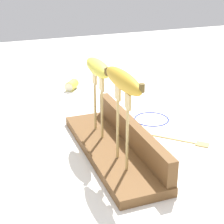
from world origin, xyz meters
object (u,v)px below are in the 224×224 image
Objects in this scene: fork_stand_right at (122,121)px; fork_fallen_far at (185,141)px; banana_raised_left at (98,67)px; banana_chunk_near at (72,85)px; banana_raised_right at (123,80)px; fork_stand_left at (98,99)px; wire_coil at (152,119)px.

fork_stand_right is 1.30× the size of fork_fallen_far.
banana_raised_left is 0.49m from banana_chunk_near.
fork_stand_right is at bearing -70.16° from fork_fallen_far.
banana_raised_left is 0.88× the size of banana_raised_right.
banana_raised_left reaches higher than fork_stand_left.
banana_raised_right reaches higher than banana_raised_left.
banana_raised_left is 1.10× the size of fork_fallen_far.
banana_raised_right is (0.18, -0.00, 0.11)m from fork_stand_left.
fork_stand_left is 0.21m from banana_raised_right.
fork_stand_left is 1.19× the size of fork_fallen_far.
fork_stand_left is 1.55× the size of wire_coil.
fork_stand_left is 0.47m from banana_chunk_near.
fork_stand_left is at bearing -4.98° from banana_chunk_near.
banana_raised_right is (-0.00, -0.00, 0.10)m from fork_stand_right.
banana_raised_left reaches higher than wire_coil.
fork_fallen_far is at bearing 67.53° from fork_stand_left.
banana_chunk_near is (-0.63, 0.04, -0.12)m from fork_stand_right.
fork_stand_left is at bearing 180.00° from fork_stand_right.
fork_fallen_far is (0.09, 0.23, -0.22)m from banana_raised_left.
fork_stand_right is 0.19m from banana_raised_left.
fork_stand_left reaches higher than fork_fallen_far.
fork_fallen_far is (0.09, 0.23, -0.13)m from fork_stand_left.
fork_fallen_far is 0.18m from wire_coil.
banana_raised_left reaches higher than banana_chunk_near.
banana_chunk_near is at bearing 176.42° from banana_raised_right.
banana_raised_right is at bearing -70.18° from fork_fallen_far.
fork_stand_left is 0.28m from fork_fallen_far.
banana_raised_left is at bearing 180.00° from banana_raised_right.
banana_raised_left is 2.37× the size of banana_chunk_near.
banana_raised_right is at bearing -178.01° from fork_stand_right.
banana_raised_right is at bearing -39.09° from wire_coil.
banana_raised_right is 0.41m from wire_coil.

